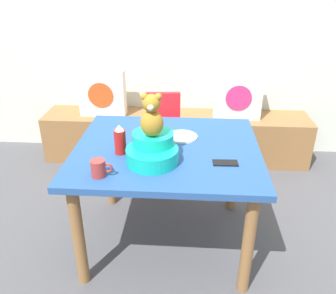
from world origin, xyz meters
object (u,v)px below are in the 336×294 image
at_px(dining_table, 167,162).
at_px(teddy_bear, 152,116).
at_px(dinner_plate_near, 182,137).
at_px(cell_phone, 225,163).
at_px(pillow_floral_left, 102,93).
at_px(highchair, 163,127).
at_px(ketchup_bottle, 120,140).
at_px(pillow_floral_right, 238,96).
at_px(infant_seat_teal, 152,150).
at_px(coffee_mug, 99,168).

xyz_separation_m(dining_table, teddy_bear, (-0.07, -0.18, 0.38)).
distance_m(dinner_plate_near, cell_phone, 0.42).
relative_size(pillow_floral_left, teddy_bear, 1.76).
relative_size(highchair, ketchup_bottle, 4.27).
distance_m(pillow_floral_left, pillow_floral_right, 1.29).
relative_size(pillow_floral_left, highchair, 0.56).
relative_size(pillow_floral_left, dining_table, 0.38).
bearing_deg(highchair, ketchup_bottle, -101.49).
height_order(pillow_floral_left, dining_table, pillow_floral_left).
bearing_deg(teddy_bear, infant_seat_teal, 90.00).
distance_m(ketchup_bottle, coffee_mug, 0.28).
height_order(coffee_mug, cell_phone, coffee_mug).
bearing_deg(dinner_plate_near, infant_seat_teal, -116.11).
bearing_deg(infant_seat_teal, ketchup_bottle, 157.83).
height_order(teddy_bear, cell_phone, teddy_bear).
bearing_deg(cell_phone, teddy_bear, 87.53).
height_order(dining_table, highchair, highchair).
xyz_separation_m(highchair, dinner_plate_near, (0.18, -0.67, 0.22)).
distance_m(dining_table, teddy_bear, 0.43).
xyz_separation_m(ketchup_bottle, cell_phone, (0.62, -0.09, -0.08)).
bearing_deg(highchair, dining_table, -83.88).
bearing_deg(pillow_floral_left, pillow_floral_right, 0.00).
relative_size(pillow_floral_right, dinner_plate_near, 2.20).
bearing_deg(ketchup_bottle, cell_phone, -8.05).
xyz_separation_m(highchair, cell_phone, (0.44, -1.00, 0.22)).
bearing_deg(dining_table, teddy_bear, -111.12).
bearing_deg(cell_phone, dining_table, 59.97).
bearing_deg(teddy_bear, dining_table, 68.88).
distance_m(pillow_floral_right, highchair, 0.80).
distance_m(dining_table, dinner_plate_near, 0.21).
bearing_deg(cell_phone, pillow_floral_left, 34.89).
relative_size(teddy_bear, cell_phone, 1.74).
bearing_deg(dinner_plate_near, pillow_floral_right, 65.63).
relative_size(teddy_bear, coffee_mug, 2.08).
bearing_deg(infant_seat_teal, coffee_mug, -145.01).
bearing_deg(highchair, dinner_plate_near, -74.95).
height_order(pillow_floral_left, coffee_mug, pillow_floral_left).
relative_size(pillow_floral_left, coffee_mug, 3.67).
height_order(pillow_floral_right, dinner_plate_near, pillow_floral_right).
bearing_deg(infant_seat_teal, dining_table, 68.83).
height_order(teddy_bear, coffee_mug, teddy_bear).
xyz_separation_m(dinner_plate_near, cell_phone, (0.26, -0.34, -0.00)).
xyz_separation_m(teddy_bear, coffee_mug, (-0.27, -0.19, -0.23)).
relative_size(highchair, dinner_plate_near, 3.95).
bearing_deg(pillow_floral_right, ketchup_bottle, -122.74).
distance_m(ketchup_bottle, cell_phone, 0.63).
relative_size(pillow_floral_left, cell_phone, 3.06).
bearing_deg(coffee_mug, teddy_bear, 34.91).
xyz_separation_m(coffee_mug, dinner_plate_near, (0.43, 0.52, -0.04)).
distance_m(dining_table, coffee_mug, 0.52).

